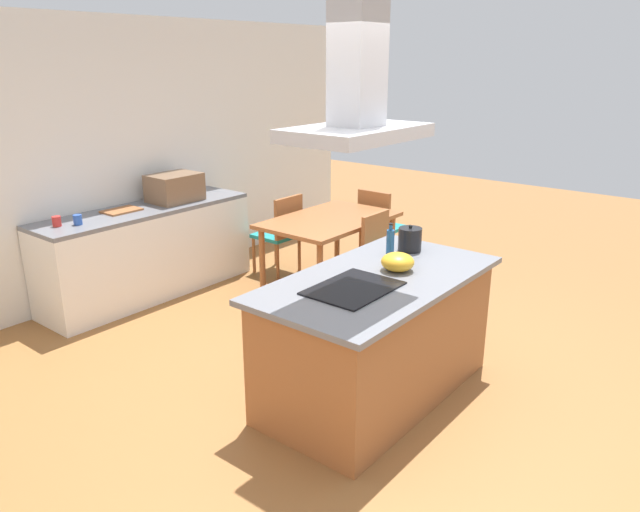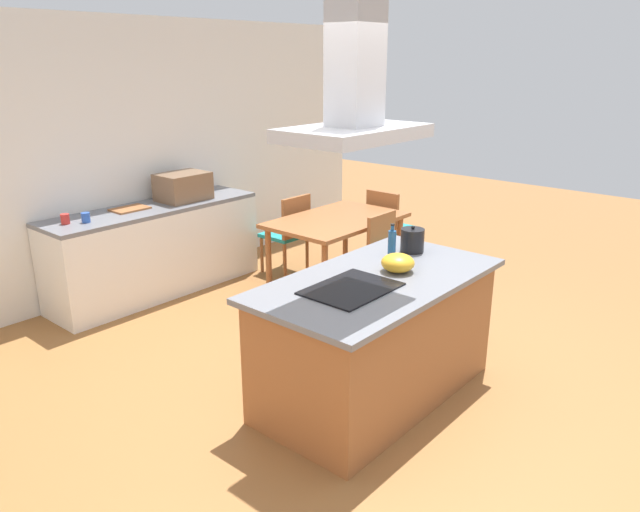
# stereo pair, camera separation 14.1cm
# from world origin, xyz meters

# --- Properties ---
(ground) EXTENTS (16.00, 16.00, 0.00)m
(ground) POSITION_xyz_m (0.00, 1.50, 0.00)
(ground) COLOR #936033
(wall_back) EXTENTS (7.20, 0.10, 2.70)m
(wall_back) POSITION_xyz_m (0.00, 3.25, 1.35)
(wall_back) COLOR white
(wall_back) RESTS_ON ground
(kitchen_island) EXTENTS (1.84, 0.98, 0.90)m
(kitchen_island) POSITION_xyz_m (0.00, 0.00, 0.45)
(kitchen_island) COLOR #995B33
(kitchen_island) RESTS_ON ground
(cooktop) EXTENTS (0.60, 0.44, 0.01)m
(cooktop) POSITION_xyz_m (-0.29, 0.00, 0.91)
(cooktop) COLOR black
(cooktop) RESTS_ON kitchen_island
(tea_kettle) EXTENTS (0.23, 0.18, 0.20)m
(tea_kettle) POSITION_xyz_m (0.63, 0.14, 0.99)
(tea_kettle) COLOR black
(tea_kettle) RESTS_ON kitchen_island
(olive_oil_bottle) EXTENTS (0.06, 0.06, 0.26)m
(olive_oil_bottle) POSITION_xyz_m (0.41, 0.18, 1.01)
(olive_oil_bottle) COLOR navy
(olive_oil_bottle) RESTS_ON kitchen_island
(mixing_bowl) EXTENTS (0.23, 0.23, 0.13)m
(mixing_bowl) POSITION_xyz_m (0.18, -0.03, 0.96)
(mixing_bowl) COLOR gold
(mixing_bowl) RESTS_ON kitchen_island
(back_counter) EXTENTS (2.22, 0.62, 0.90)m
(back_counter) POSITION_xyz_m (0.18, 2.88, 0.45)
(back_counter) COLOR white
(back_counter) RESTS_ON ground
(countertop_microwave) EXTENTS (0.50, 0.38, 0.28)m
(countertop_microwave) POSITION_xyz_m (0.57, 2.88, 1.04)
(countertop_microwave) COLOR brown
(countertop_microwave) RESTS_ON back_counter
(coffee_mug_red) EXTENTS (0.08, 0.08, 0.09)m
(coffee_mug_red) POSITION_xyz_m (-0.70, 2.91, 0.95)
(coffee_mug_red) COLOR red
(coffee_mug_red) RESTS_ON back_counter
(coffee_mug_blue) EXTENTS (0.08, 0.08, 0.09)m
(coffee_mug_blue) POSITION_xyz_m (-0.56, 2.81, 0.95)
(coffee_mug_blue) COLOR #2D56B2
(coffee_mug_blue) RESTS_ON back_counter
(cutting_board) EXTENTS (0.34, 0.24, 0.02)m
(cutting_board) POSITION_xyz_m (-0.04, 2.93, 0.91)
(cutting_board) COLOR #995B33
(cutting_board) RESTS_ON back_counter
(dining_table) EXTENTS (1.40, 0.90, 0.75)m
(dining_table) POSITION_xyz_m (1.47, 1.56, 0.67)
(dining_table) COLOR #995B33
(dining_table) RESTS_ON ground
(chair_facing_back_wall) EXTENTS (0.42, 0.42, 0.89)m
(chair_facing_back_wall) POSITION_xyz_m (1.47, 2.23, 0.51)
(chair_facing_back_wall) COLOR teal
(chair_facing_back_wall) RESTS_ON ground
(chair_at_right_end) EXTENTS (0.42, 0.42, 0.89)m
(chair_at_right_end) POSITION_xyz_m (2.38, 1.56, 0.51)
(chair_at_right_end) COLOR teal
(chair_at_right_end) RESTS_ON ground
(chair_facing_island) EXTENTS (0.42, 0.42, 0.89)m
(chair_facing_island) POSITION_xyz_m (1.47, 0.90, 0.51)
(chair_facing_island) COLOR teal
(chair_facing_island) RESTS_ON ground
(range_hood) EXTENTS (0.90, 0.55, 0.78)m
(range_hood) POSITION_xyz_m (-0.29, 0.00, 2.10)
(range_hood) COLOR #ADADB2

